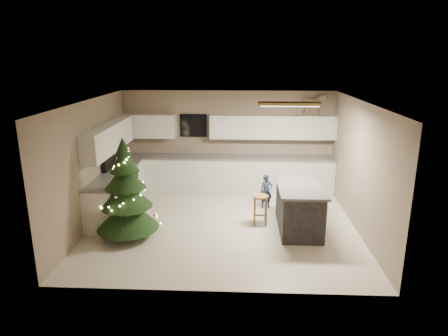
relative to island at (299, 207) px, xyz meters
The scene contains 8 objects.
ground_plane 1.63m from the island, behind, with size 5.50×5.50×0.00m, color beige.
room_shell 2.00m from the island, behind, with size 5.52×5.02×2.61m.
cabinetry 3.04m from the island, 144.51° to the left, with size 5.50×3.20×2.00m.
island is the anchor object (origin of this frame).
bar_stool 0.80m from the island, 166.85° to the left, with size 0.33×0.33×0.64m.
christmas_tree 3.47m from the island, behind, with size 1.25×1.21×2.00m.
toddler 1.28m from the island, 118.03° to the left, with size 0.29×0.19×0.81m, color #1D2C41.
rocking_horse 3.09m from the island, 76.11° to the left, with size 0.66×0.42×0.54m.
Camera 1 is at (0.37, -7.82, 3.46)m, focal length 32.00 mm.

